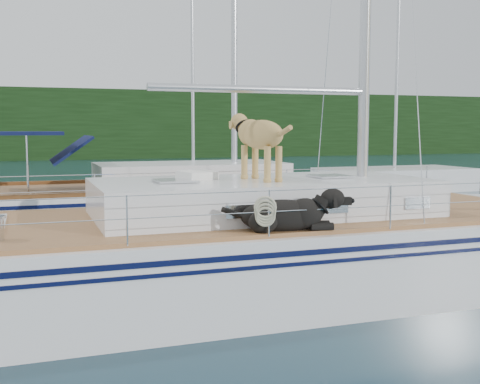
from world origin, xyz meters
name	(u,v)px	position (x,y,z in m)	size (l,w,h in m)	color
ground	(214,296)	(0.00, 0.00, 0.00)	(120.00, 120.00, 0.00)	black
tree_line	(59,124)	(0.00, 45.00, 3.00)	(90.00, 3.00, 6.00)	black
shore_bank	(59,152)	(0.00, 46.20, 0.60)	(92.00, 1.00, 1.20)	#595147
main_sailboat	(220,253)	(0.10, -0.01, 0.68)	(12.00, 3.84, 14.01)	white
neighbor_sailboat	(150,207)	(0.24, 6.35, 0.63)	(11.00, 3.50, 13.30)	white
bg_boat_center	(193,179)	(4.00, 16.00, 0.45)	(7.20, 3.00, 11.65)	white
bg_boat_east	(394,180)	(12.00, 13.00, 0.46)	(6.40, 3.00, 11.65)	white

